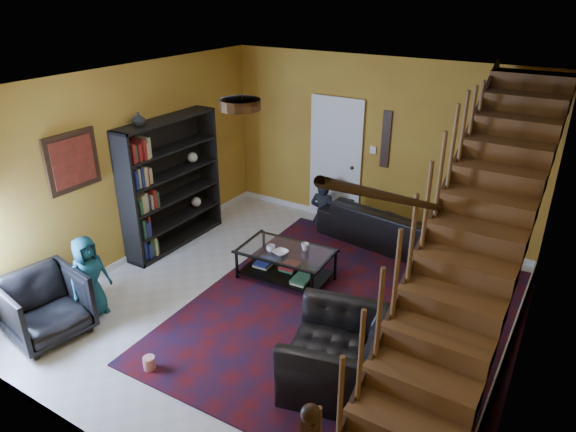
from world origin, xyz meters
name	(u,v)px	position (x,y,z in m)	size (l,w,h in m)	color
floor	(285,305)	(0.00, 0.00, 0.00)	(5.50, 5.50, 0.00)	beige
room	(259,237)	(-1.33, 1.33, 0.05)	(5.50, 5.50, 5.50)	gold
staircase	(469,252)	(2.12, 0.00, 1.40)	(0.95, 5.02, 3.18)	brown
bookshelf	(172,186)	(-2.40, 0.60, 0.96)	(0.35, 1.80, 2.00)	black
door	(336,162)	(-0.70, 2.73, 1.02)	(0.82, 0.05, 2.05)	silver
framed_picture	(72,161)	(-2.57, -0.90, 1.75)	(0.04, 0.74, 0.74)	maroon
wall_hanging	(386,140)	(0.15, 2.73, 1.55)	(0.14, 0.03, 0.90)	black
ceiling_fixture	(240,104)	(0.00, -0.80, 2.74)	(0.40, 0.40, 0.10)	#3F2814
rug	(351,314)	(0.81, 0.26, 0.01)	(3.82, 4.37, 0.02)	#460C0E
sofa	(389,226)	(0.47, 2.30, 0.32)	(2.17, 0.85, 0.63)	black
armchair_left	(45,306)	(-2.05, -1.94, 0.39)	(0.83, 0.85, 0.77)	black
armchair_right	(337,354)	(1.18, -0.90, 0.37)	(1.13, 0.99, 0.73)	black
person_adult_a	(323,215)	(-0.71, 2.35, 0.19)	(0.47, 0.31, 1.28)	black
person_adult_b	(455,244)	(1.50, 2.35, 0.25)	(0.68, 0.53, 1.40)	black
person_child	(89,277)	(-1.95, -1.39, 0.53)	(0.52, 0.34, 1.06)	#17515A
coffee_table	(286,263)	(-0.32, 0.53, 0.28)	(1.29, 0.81, 0.47)	black
cup_a	(271,248)	(-0.47, 0.39, 0.52)	(0.12, 0.12, 0.09)	#999999
cup_b	(305,247)	(-0.10, 0.66, 0.53)	(0.11, 0.11, 0.10)	#999999
bowl	(281,253)	(-0.32, 0.40, 0.50)	(0.20, 0.20, 0.05)	#999999
vase	(139,119)	(-2.41, 0.10, 2.10)	(0.18, 0.18, 0.19)	#999999
popcorn_bucket	(149,363)	(-0.60, -1.78, 0.09)	(0.13, 0.13, 0.15)	red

